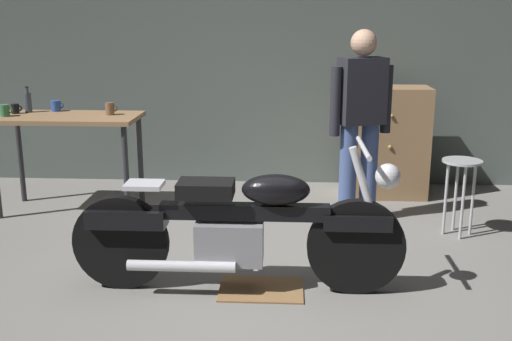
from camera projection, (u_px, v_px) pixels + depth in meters
The scene contains 13 objects.
ground_plane at pixel (256, 291), 4.04m from camera, with size 12.00×12.00×0.00m, color gray.
back_wall at pixel (271, 38), 6.36m from camera, with size 8.00×0.12×3.10m, color #56605B.
workbench at pixel (68, 128), 5.52m from camera, with size 1.30×0.64×0.90m.
motorcycle at pixel (240, 226), 3.95m from camera, with size 2.19×0.60×1.00m.
person_standing at pixel (361, 118), 5.19m from camera, with size 0.54×0.34×1.67m.
shop_stool at pixel (461, 177), 4.96m from camera, with size 0.32×0.32×0.64m.
wooden_dresser at pixel (386, 142), 6.06m from camera, with size 0.80×0.47×1.10m.
drip_tray at pixel (261, 289), 4.06m from camera, with size 0.56×0.40×0.01m, color olive.
mug_black_matte at pixel (15, 109), 5.58m from camera, with size 0.10×0.07×0.09m.
mug_blue_enamel at pixel (56, 106), 5.72m from camera, with size 0.12×0.09×0.10m.
mug_brown_stoneware at pixel (110, 109), 5.51m from camera, with size 0.11×0.08×0.11m.
mug_green_speckled at pixel (5, 110), 5.43m from camera, with size 0.12×0.08×0.11m.
bottle at pixel (28, 102), 5.65m from camera, with size 0.06×0.06×0.24m.
Camera 1 is at (0.21, -3.71, 1.79)m, focal length 42.60 mm.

